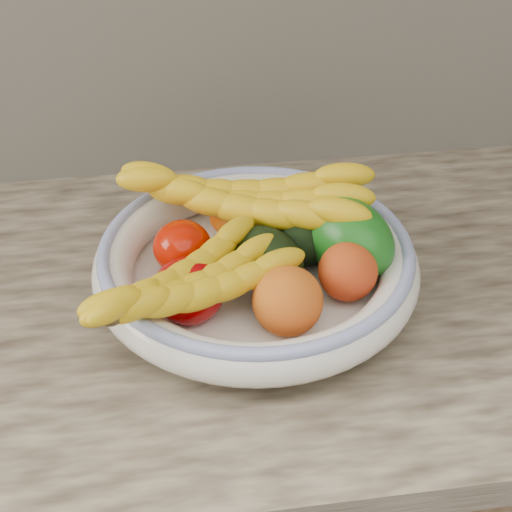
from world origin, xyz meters
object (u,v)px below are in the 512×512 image
object	(u,v)px
banana_bunch_back	(244,205)
banana_bunch_front	(189,289)
fruit_bowl	(256,264)
green_mango	(347,237)

from	to	relation	value
banana_bunch_back	banana_bunch_front	bearing A→B (deg)	-100.89
fruit_bowl	banana_bunch_front	size ratio (longest dim) A/B	1.42
green_mango	banana_bunch_back	bearing A→B (deg)	117.74
fruit_bowl	banana_bunch_front	distance (m)	0.12
green_mango	banana_bunch_back	xyz separation A→B (m)	(-0.12, 0.07, 0.01)
fruit_bowl	green_mango	bearing A→B (deg)	0.13
green_mango	banana_bunch_front	bearing A→B (deg)	171.35
green_mango	fruit_bowl	bearing A→B (deg)	149.39
banana_bunch_back	banana_bunch_front	distance (m)	0.17
fruit_bowl	green_mango	xyz separation A→B (m)	(0.11, 0.00, 0.03)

